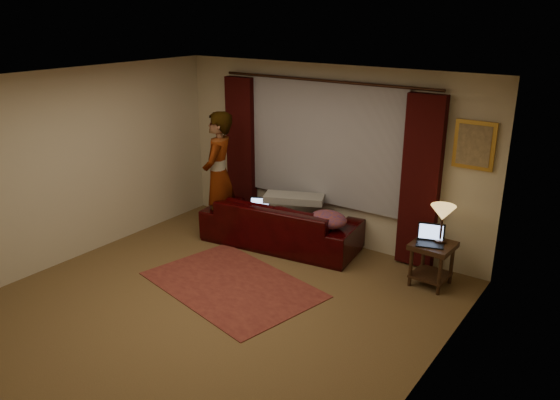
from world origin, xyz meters
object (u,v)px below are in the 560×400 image
at_px(tiffany_lamp, 442,224).
at_px(person, 219,176).
at_px(sofa, 281,215).
at_px(laptop_sofa, 259,207).
at_px(end_table, 431,264).
at_px(laptop_table, 431,236).

xyz_separation_m(tiffany_lamp, person, (-3.28, -0.40, 0.15)).
bearing_deg(tiffany_lamp, sofa, -176.58).
bearing_deg(sofa, laptop_sofa, 20.56).
bearing_deg(end_table, sofa, -178.17).
distance_m(laptop_sofa, laptop_table, 2.54).
bearing_deg(laptop_sofa, laptop_table, -23.86).
height_order(sofa, tiffany_lamp, tiffany_lamp).
xyz_separation_m(sofa, person, (-0.95, -0.26, 0.50)).
relative_size(sofa, laptop_sofa, 7.12).
bearing_deg(tiffany_lamp, laptop_sofa, -173.62).
height_order(laptop_sofa, tiffany_lamp, tiffany_lamp).
bearing_deg(sofa, tiffany_lamp, 175.67).
bearing_deg(laptop_table, sofa, 163.01).
bearing_deg(tiffany_lamp, laptop_table, -121.50).
bearing_deg(person, laptop_sofa, 76.52).
bearing_deg(end_table, tiffany_lamp, 50.01).
xyz_separation_m(end_table, person, (-3.22, -0.33, 0.68)).
bearing_deg(laptop_sofa, person, 161.41).
bearing_deg(laptop_sofa, end_table, -22.50).
distance_m(laptop_sofa, tiffany_lamp, 2.63).
xyz_separation_m(laptop_table, person, (-3.20, -0.27, 0.28)).
bearing_deg(laptop_table, person, 167.54).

